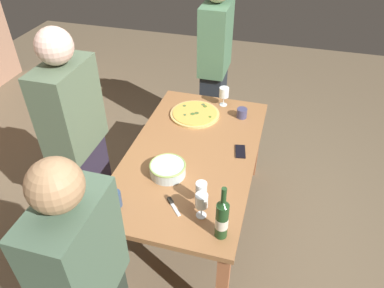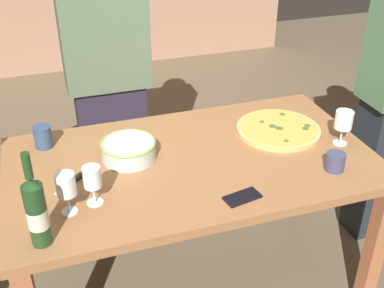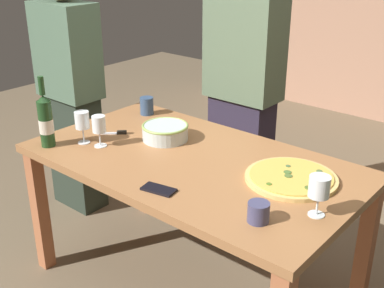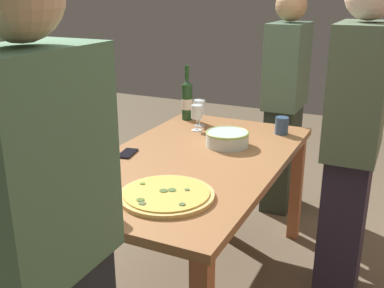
{
  "view_description": "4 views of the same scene",
  "coord_description": "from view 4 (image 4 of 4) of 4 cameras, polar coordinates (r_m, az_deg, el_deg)",
  "views": [
    {
      "loc": [
        -1.92,
        -0.54,
        2.38
      ],
      "look_at": [
        0.0,
        0.0,
        0.83
      ],
      "focal_mm": 33.79,
      "sensor_mm": 36.0,
      "label": 1
    },
    {
      "loc": [
        -0.56,
        -1.72,
        1.9
      ],
      "look_at": [
        0.0,
        0.0,
        0.83
      ],
      "focal_mm": 45.66,
      "sensor_mm": 36.0,
      "label": 2
    },
    {
      "loc": [
        1.37,
        -1.63,
        1.74
      ],
      "look_at": [
        0.0,
        0.0,
        0.83
      ],
      "focal_mm": 46.13,
      "sensor_mm": 36.0,
      "label": 3
    },
    {
      "loc": [
        2.0,
        0.95,
        1.57
      ],
      "look_at": [
        0.0,
        0.0,
        0.83
      ],
      "focal_mm": 42.69,
      "sensor_mm": 36.0,
      "label": 4
    }
  ],
  "objects": [
    {
      "name": "ground_plane",
      "position": [
        2.71,
        0.0,
        -16.75
      ],
      "size": [
        8.0,
        8.0,
        0.0
      ],
      "primitive_type": "plane",
      "color": "brown"
    },
    {
      "name": "dining_table",
      "position": [
        2.39,
        0.0,
        -3.83
      ],
      "size": [
        1.6,
        0.9,
        0.75
      ],
      "color": "#9D673D",
      "rests_on": "ground"
    },
    {
      "name": "pizza",
      "position": [
        1.92,
        -3.2,
        -6.36
      ],
      "size": [
        0.4,
        0.4,
        0.03
      ],
      "color": "#D9B265",
      "rests_on": "dining_table"
    },
    {
      "name": "serving_bowl",
      "position": [
        2.54,
        4.44,
        0.76
      ],
      "size": [
        0.24,
        0.24,
        0.08
      ],
      "color": "silver",
      "rests_on": "dining_table"
    },
    {
      "name": "wine_bottle",
      "position": [
        3.03,
        -0.62,
        5.58
      ],
      "size": [
        0.07,
        0.07,
        0.36
      ],
      "color": "#1E411E",
      "rests_on": "dining_table"
    },
    {
      "name": "wine_glass_near_pizza",
      "position": [
        1.81,
        -11.99,
        -4.83
      ],
      "size": [
        0.08,
        0.08,
        0.16
      ],
      "color": "white",
      "rests_on": "dining_table"
    },
    {
      "name": "wine_glass_by_bottle",
      "position": [
        2.79,
        0.6,
        3.86
      ],
      "size": [
        0.07,
        0.07,
        0.16
      ],
      "color": "white",
      "rests_on": "dining_table"
    },
    {
      "name": "wine_glass_far_left",
      "position": [
        2.89,
        0.94,
        4.48
      ],
      "size": [
        0.07,
        0.07,
        0.17
      ],
      "color": "white",
      "rests_on": "dining_table"
    },
    {
      "name": "cup_amber",
      "position": [
        2.05,
        -13.45,
        -4.38
      ],
      "size": [
        0.08,
        0.08,
        0.08
      ],
      "primitive_type": "cylinder",
      "color": "#414165",
      "rests_on": "dining_table"
    },
    {
      "name": "cup_ceramic",
      "position": [
        2.79,
        11.15,
        2.28
      ],
      "size": [
        0.08,
        0.08,
        0.1
      ],
      "primitive_type": "cylinder",
      "color": "#31496B",
      "rests_on": "dining_table"
    },
    {
      "name": "cell_phone",
      "position": [
        2.43,
        -8.06,
        -1.16
      ],
      "size": [
        0.15,
        0.1,
        0.01
      ],
      "primitive_type": "cube",
      "rotation": [
        0.0,
        0.0,
        1.76
      ],
      "color": "black",
      "rests_on": "dining_table"
    },
    {
      "name": "pizza_knife",
      "position": [
        2.81,
        4.13,
        1.75
      ],
      "size": [
        0.13,
        0.12,
        0.02
      ],
      "color": "silver",
      "rests_on": "dining_table"
    },
    {
      "name": "person_host",
      "position": [
        2.35,
        19.39,
        -0.51
      ],
      "size": [
        0.44,
        0.24,
        1.67
      ],
      "rotation": [
        0.0,
        0.0,
        -1.27
      ],
      "color": "#2A2334",
      "rests_on": "ground"
    },
    {
      "name": "person_guest_left",
      "position": [
        3.35,
        11.5,
        4.92
      ],
      "size": [
        0.41,
        0.24,
        1.58
      ],
      "rotation": [
        0.0,
        0.0,
        -0.15
      ],
      "color": "#283228",
      "rests_on": "ground"
    },
    {
      "name": "person_guest_right",
      "position": [
        1.39,
        -17.56,
        -13.56
      ],
      "size": [
        0.41,
        0.24,
        1.68
      ],
      "rotation": [
        0.0,
        0.0,
        -3.05
      ],
      "color": "#21272E",
      "rests_on": "ground"
    }
  ]
}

